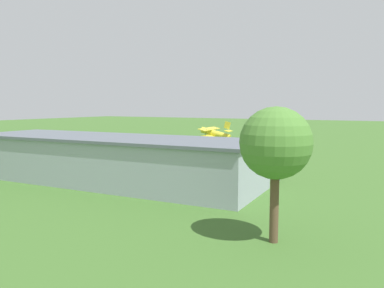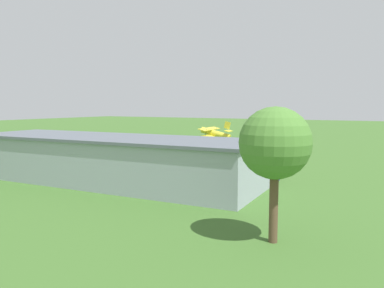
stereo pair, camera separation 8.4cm
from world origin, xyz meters
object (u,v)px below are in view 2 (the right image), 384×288
(person_walking_on_apron, at_px, (278,168))
(tree_behind_hangar_left, at_px, (275,144))
(car_green, at_px, (22,151))
(person_crossing_taxiway, at_px, (279,174))
(car_white, at_px, (69,154))
(biplane, at_px, (214,133))
(person_beside_truck, at_px, (250,165))
(person_near_hangar_door, at_px, (280,173))
(car_black, at_px, (42,153))
(hangar, at_px, (109,159))

(person_walking_on_apron, xyz_separation_m, tree_behind_hangar_left, (-7.62, 28.26, 6.53))
(car_green, height_order, person_crossing_taxiway, person_crossing_taxiway)
(car_white, xyz_separation_m, person_walking_on_apron, (-39.53, -3.41, -0.04))
(biplane, relative_size, car_green, 1.86)
(car_green, distance_m, person_walking_on_apron, 51.54)
(person_walking_on_apron, bearing_deg, person_crossing_taxiway, 106.09)
(person_beside_truck, distance_m, person_walking_on_apron, 4.48)
(car_green, bearing_deg, person_beside_truck, -173.83)
(person_near_hangar_door, bearing_deg, person_walking_on_apron, -72.00)
(person_beside_truck, relative_size, person_near_hangar_door, 1.08)
(person_crossing_taxiway, relative_size, tree_behind_hangar_left, 0.17)
(person_crossing_taxiway, distance_m, tree_behind_hangar_left, 24.64)
(car_black, xyz_separation_m, person_crossing_taxiway, (-47.44, 0.96, 0.08))
(hangar, xyz_separation_m, person_near_hangar_door, (-19.17, -12.94, -2.24))
(car_green, height_order, person_walking_on_apron, person_walking_on_apron)
(hangar, xyz_separation_m, person_walking_on_apron, (-17.88, -16.90, -2.22))
(biplane, xyz_separation_m, person_crossing_taxiway, (-16.88, 15.41, -3.91))
(car_white, distance_m, person_walking_on_apron, 39.68)
(car_black, bearing_deg, person_walking_on_apron, -174.62)
(hangar, distance_m, car_black, 30.81)
(car_white, xyz_separation_m, car_green, (11.79, 1.38, -0.01))
(person_crossing_taxiway, bearing_deg, tree_behind_hangar_left, 104.85)
(person_near_hangar_door, relative_size, person_crossing_taxiway, 0.92)
(person_crossing_taxiway, bearing_deg, biplane, -42.38)
(person_near_hangar_door, bearing_deg, car_green, 0.91)
(hangar, bearing_deg, biplane, -95.34)
(biplane, relative_size, car_white, 1.88)
(car_white, bearing_deg, tree_behind_hangar_left, 152.21)
(person_beside_truck, bearing_deg, biplane, -42.16)
(car_black, bearing_deg, person_near_hangar_door, -179.56)
(hangar, relative_size, person_near_hangar_door, 25.44)
(car_black, relative_size, person_beside_truck, 2.30)
(hangar, bearing_deg, person_beside_truck, -127.98)
(hangar, height_order, person_beside_truck, hangar)
(hangar, xyz_separation_m, person_crossing_taxiway, (-19.41, -11.62, -2.17))
(biplane, bearing_deg, tree_behind_hangar_left, 120.90)
(car_black, xyz_separation_m, car_green, (5.41, 0.47, 0.06))
(hangar, bearing_deg, person_crossing_taxiway, -149.10)
(car_green, distance_m, person_near_hangar_door, 52.61)
(car_white, relative_size, tree_behind_hangar_left, 0.44)
(biplane, bearing_deg, person_beside_truck, 137.84)
(biplane, height_order, person_walking_on_apron, biplane)
(car_white, xyz_separation_m, person_crossing_taxiway, (-41.06, 1.87, 0.02))
(person_beside_truck, bearing_deg, car_green, 6.17)
(biplane, distance_m, car_black, 34.03)
(biplane, relative_size, person_crossing_taxiway, 4.74)
(hangar, bearing_deg, car_green, -19.90)
(tree_behind_hangar_left, bearing_deg, person_crossing_taxiway, -75.15)
(hangar, xyz_separation_m, biplane, (-2.52, -27.02, 1.75))
(person_near_hangar_door, bearing_deg, person_beside_truck, -36.26)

